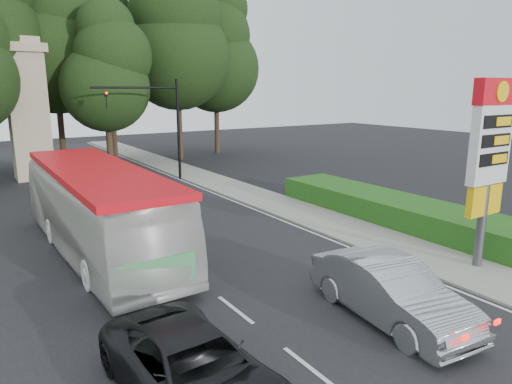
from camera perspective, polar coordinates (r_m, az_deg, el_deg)
ground at (r=11.35m, az=8.47°, el=-22.21°), size 120.00×120.00×0.00m
road_surface at (r=20.92m, az=-13.82°, el=-5.67°), size 14.00×80.00×0.02m
sidewalk_right at (r=24.83m, az=5.00°, el=-2.32°), size 3.00×80.00×0.12m
hedge at (r=23.93m, az=16.66°, el=-2.05°), size 3.00×14.00×1.20m
gas_station_pylon at (r=17.97m, az=27.21°, el=4.84°), size 2.10×0.45×6.85m
traffic_signal_mast at (r=33.17m, az=-11.86°, el=9.32°), size 6.10×0.35×7.20m
monument at (r=37.15m, az=-26.63°, el=9.26°), size 3.00×3.00×10.05m
tree_center_right at (r=42.75m, az=-24.11°, el=17.74°), size 9.24×9.24×18.15m
tree_east_near at (r=45.68m, az=-17.95°, el=16.13°), size 8.12×8.12×15.95m
tree_east_mid at (r=43.74m, az=-9.95°, el=18.92°), size 9.52×9.52×18.70m
tree_far_east at (r=47.60m, az=-5.10°, el=17.31°), size 8.68×8.68×17.05m
tree_monument_right at (r=37.71m, az=-18.43°, el=14.40°), size 6.72×6.72×13.20m
transit_bus at (r=19.13m, az=-19.18°, el=-2.27°), size 3.36×12.74×3.53m
sedan_silver at (r=13.78m, az=16.41°, el=-11.76°), size 2.41×5.53×1.77m
suv_charcoal at (r=10.31m, az=-7.91°, el=-21.12°), size 2.79×5.53×1.50m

